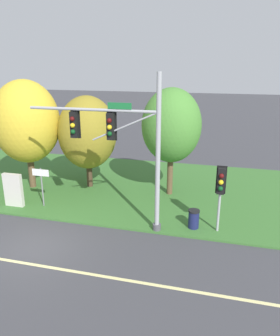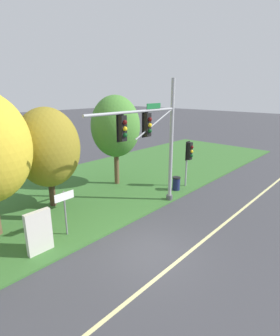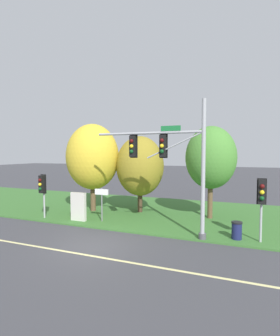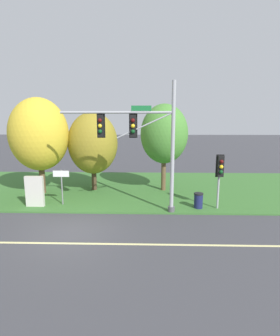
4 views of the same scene
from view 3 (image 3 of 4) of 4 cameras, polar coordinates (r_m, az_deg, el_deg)
ground_plane at (r=13.98m, az=-10.12°, el=-16.24°), size 160.00×160.00×0.00m
lane_stripe at (r=13.04m, az=-13.05°, el=-17.73°), size 36.00×0.16×0.01m
grass_verge at (r=21.14m, az=1.99°, el=-9.28°), size 48.00×11.50×0.10m
traffic_signal_mast at (r=14.37m, az=7.03°, el=2.26°), size 6.43×0.49×7.36m
pedestrian_signal_near_kerb at (r=19.41m, az=-20.52°, el=-3.83°), size 0.46×0.55×3.07m
pedestrian_signal_further_along at (r=14.56m, az=24.98°, el=-5.55°), size 0.46×0.55×3.29m
route_sign_post at (r=17.67m, az=-8.34°, el=-6.70°), size 1.00×0.08×2.22m
tree_nearest_road at (r=20.73m, az=-10.27°, el=2.37°), size 4.07×4.07×6.80m
tree_left_of_mast at (r=20.06m, az=0.00°, el=0.41°), size 3.65×3.65×5.84m
tree_behind_signpost at (r=18.74m, az=15.15°, el=2.16°), size 3.47×3.47×6.41m
info_kiosk at (r=18.26m, az=-13.26°, el=-8.21°), size 1.10×0.24×1.90m
trash_bin at (r=15.13m, az=20.31°, el=-12.59°), size 0.56×0.56×0.93m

